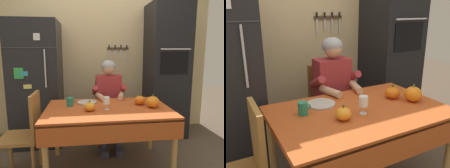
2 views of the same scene
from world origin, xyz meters
TOP-DOWN VIEW (x-y plane):
  - back_wall_assembly at (0.05, 1.35)m, footprint 3.70×0.13m
  - refrigerator at (-0.95, 0.96)m, footprint 0.68×0.71m
  - wall_oven at (1.05, 1.00)m, footprint 0.60×0.64m
  - dining_table at (0.00, 0.08)m, footprint 1.40×0.90m
  - chair_behind_person at (0.08, 0.87)m, footprint 0.40×0.40m
  - seated_person at (0.08, 0.68)m, footprint 0.47×0.55m
  - chair_left_side at (-0.90, 0.10)m, footprint 0.40×0.40m
  - coffee_mug at (-0.43, 0.22)m, footprint 0.10×0.08m
  - wine_glass at (-0.02, 0.02)m, footprint 0.07×0.07m
  - pumpkin_large at (0.40, 0.17)m, footprint 0.13×0.13m
  - pumpkin_medium at (-0.21, -0.00)m, footprint 0.12×0.12m
  - pumpkin_small at (0.51, 0.03)m, footprint 0.15×0.15m
  - serving_tray at (-0.23, 0.34)m, footprint 0.24×0.24m

SIDE VIEW (x-z plane):
  - chair_behind_person at x=0.08m, z-range 0.05..0.98m
  - chair_left_side at x=-0.90m, z-range 0.05..0.98m
  - dining_table at x=0.00m, z-range 0.29..1.03m
  - seated_person at x=0.08m, z-range 0.11..1.36m
  - serving_tray at x=-0.23m, z-range 0.74..0.76m
  - pumpkin_medium at x=-0.21m, z-range 0.73..0.85m
  - coffee_mug at x=-0.43m, z-range 0.74..0.84m
  - pumpkin_large at x=0.40m, z-range 0.73..0.86m
  - pumpkin_small at x=0.51m, z-range 0.73..0.88m
  - wine_glass at x=-0.02m, z-range 0.77..0.91m
  - refrigerator at x=-0.95m, z-range 0.00..1.80m
  - wall_oven at x=1.05m, z-range 0.00..2.10m
  - back_wall_assembly at x=0.05m, z-range 0.00..2.60m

